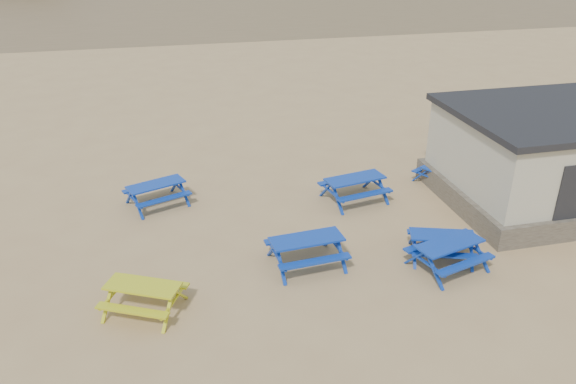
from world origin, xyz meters
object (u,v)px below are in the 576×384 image
object	(u,v)px
picnic_table_yellow	(144,298)
amenity_block	(560,155)
picnic_table_blue_a	(157,194)
picnic_table_blue_b	(354,189)

from	to	relation	value
picnic_table_yellow	amenity_block	size ratio (longest dim) A/B	0.30
picnic_table_blue_a	amenity_block	xyz separation A→B (m)	(13.01, -2.57, 1.18)
amenity_block	picnic_table_blue_b	bearing A→B (deg)	168.25
picnic_table_blue_a	picnic_table_blue_b	size ratio (longest dim) A/B	1.00
picnic_table_yellow	picnic_table_blue_a	bearing A→B (deg)	112.07
picnic_table_yellow	amenity_block	xyz separation A→B (m)	(13.47, 3.07, 1.20)
picnic_table_yellow	amenity_block	distance (m)	13.87
picnic_table_blue_b	picnic_table_yellow	xyz separation A→B (m)	(-6.89, -4.44, -0.05)
picnic_table_yellow	amenity_block	bearing A→B (deg)	39.57
picnic_table_blue_a	picnic_table_yellow	bearing A→B (deg)	-115.38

